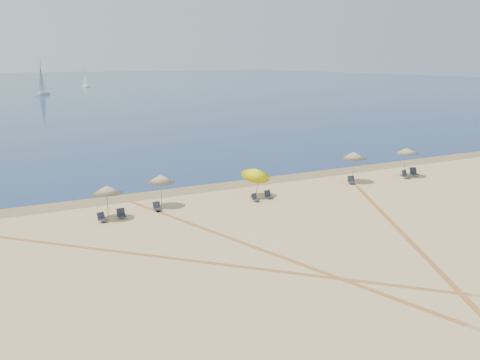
% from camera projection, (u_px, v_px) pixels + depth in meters
% --- Properties ---
extents(ground, '(160.00, 160.00, 0.00)m').
position_uv_depth(ground, '(455.00, 292.00, 24.62)').
color(ground, tan).
rests_on(ground, ground).
extents(wet_sand, '(500.00, 500.00, 0.00)m').
position_uv_depth(wet_sand, '(216.00, 186.00, 45.09)').
color(wet_sand, olive).
rests_on(wet_sand, ground).
extents(umbrella_1, '(2.05, 2.08, 2.30)m').
position_uv_depth(umbrella_1, '(107.00, 190.00, 35.53)').
color(umbrella_1, gray).
rests_on(umbrella_1, ground).
extents(umbrella_2, '(1.96, 1.96, 2.38)m').
position_uv_depth(umbrella_2, '(161.00, 179.00, 38.45)').
color(umbrella_2, gray).
rests_on(umbrella_2, ground).
extents(umbrella_3, '(2.23, 2.29, 2.51)m').
position_uv_depth(umbrella_3, '(256.00, 173.00, 41.18)').
color(umbrella_3, gray).
rests_on(umbrella_3, ground).
extents(umbrella_4, '(2.21, 2.21, 2.66)m').
position_uv_depth(umbrella_4, '(354.00, 155.00, 46.07)').
color(umbrella_4, gray).
rests_on(umbrella_4, ground).
extents(umbrella_5, '(2.26, 2.30, 2.67)m').
position_uv_depth(umbrella_5, '(406.00, 151.00, 48.38)').
color(umbrella_5, gray).
rests_on(umbrella_5, ground).
extents(chair_2, '(0.69, 0.75, 0.63)m').
position_uv_depth(chair_2, '(102.00, 218.00, 35.15)').
color(chair_2, '#1D202D').
rests_on(chair_2, ground).
extents(chair_3, '(0.58, 0.67, 0.65)m').
position_uv_depth(chair_3, '(121.00, 214.00, 35.99)').
color(chair_3, '#1D202D').
rests_on(chair_3, ground).
extents(chair_4, '(0.54, 0.63, 0.63)m').
position_uv_depth(chair_4, '(157.00, 207.00, 37.73)').
color(chair_4, '#1D202D').
rests_on(chair_4, ground).
extents(chair_5, '(0.65, 0.70, 0.59)m').
position_uv_depth(chair_5, '(255.00, 198.00, 40.22)').
color(chair_5, '#1D202D').
rests_on(chair_5, ground).
extents(chair_6, '(0.54, 0.63, 0.62)m').
position_uv_depth(chair_6, '(268.00, 195.00, 41.04)').
color(chair_6, '#1D202D').
rests_on(chair_6, ground).
extents(chair_7, '(0.76, 0.81, 0.67)m').
position_uv_depth(chair_7, '(351.00, 181.00, 45.82)').
color(chair_7, '#1D202D').
rests_on(chair_7, ground).
extents(chair_8, '(0.72, 0.80, 0.72)m').
position_uv_depth(chair_8, '(406.00, 175.00, 47.97)').
color(chair_8, '#1D202D').
rests_on(chair_8, ground).
extents(chair_9, '(0.82, 0.88, 0.74)m').
position_uv_depth(chair_9, '(414.00, 172.00, 48.98)').
color(chair_9, '#1D202D').
rests_on(chair_9, ground).
extents(sailboat_0, '(1.59, 4.56, 6.66)m').
position_uv_depth(sailboat_0, '(85.00, 82.00, 199.64)').
color(sailboat_0, white).
rests_on(sailboat_0, ocean).
extents(sailboat_1, '(4.89, 6.37, 9.69)m').
position_uv_depth(sailboat_1, '(42.00, 84.00, 157.90)').
color(sailboat_1, white).
rests_on(sailboat_1, ocean).
extents(tire_tracks, '(51.86, 42.38, 0.00)m').
position_uv_depth(tire_tracks, '(284.00, 247.00, 30.62)').
color(tire_tracks, tan).
rests_on(tire_tracks, ground).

